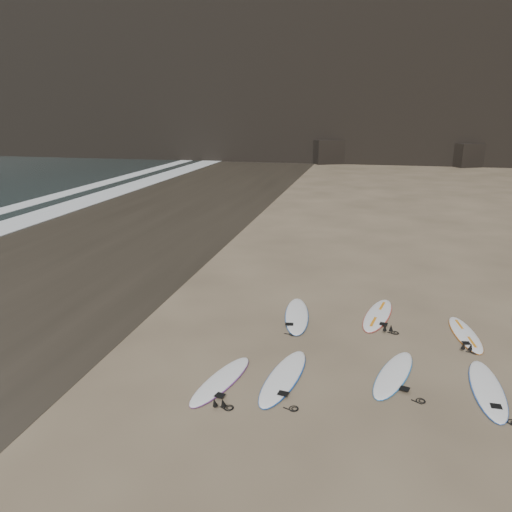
% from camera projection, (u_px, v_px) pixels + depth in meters
% --- Properties ---
extents(ground, '(240.00, 240.00, 0.00)m').
position_uv_depth(ground, '(414.00, 379.00, 10.70)').
color(ground, '#897559').
rests_on(ground, ground).
extents(wet_sand, '(12.00, 200.00, 0.01)m').
position_uv_depth(wet_sand, '(102.00, 236.00, 22.81)').
color(wet_sand, '#383026').
rests_on(wet_sand, ground).
extents(surfboard_0, '(1.09, 2.34, 0.08)m').
position_uv_depth(surfboard_0, '(221.00, 380.00, 10.60)').
color(surfboard_0, white).
rests_on(surfboard_0, ground).
extents(surfboard_1, '(0.99, 2.62, 0.09)m').
position_uv_depth(surfboard_1, '(284.00, 377.00, 10.72)').
color(surfboard_1, white).
rests_on(surfboard_1, ground).
extents(surfboard_2, '(1.23, 2.40, 0.08)m').
position_uv_depth(surfboard_2, '(394.00, 374.00, 10.84)').
color(surfboard_2, white).
rests_on(surfboard_2, ground).
extents(surfboard_3, '(0.64, 2.49, 0.09)m').
position_uv_depth(surfboard_3, '(487.00, 389.00, 10.26)').
color(surfboard_3, white).
rests_on(surfboard_3, ground).
extents(surfboard_5, '(0.97, 2.66, 0.09)m').
position_uv_depth(surfboard_5, '(297.00, 315.00, 13.92)').
color(surfboard_5, white).
rests_on(surfboard_5, ground).
extents(surfboard_6, '(1.11, 2.60, 0.09)m').
position_uv_depth(surfboard_6, '(378.00, 315.00, 13.97)').
color(surfboard_6, white).
rests_on(surfboard_6, ground).
extents(surfboard_7, '(0.82, 2.26, 0.08)m').
position_uv_depth(surfboard_7, '(465.00, 334.00, 12.78)').
color(surfboard_7, white).
rests_on(surfboard_7, ground).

